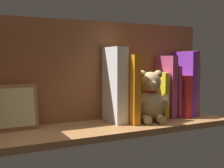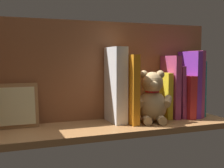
# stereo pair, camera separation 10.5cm
# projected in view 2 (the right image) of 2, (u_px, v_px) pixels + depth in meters

# --- Properties ---
(ground_plane) EXTENTS (0.93, 0.26, 0.02)m
(ground_plane) POSITION_uv_depth(u_px,v_px,m) (112.00, 127.00, 1.07)
(ground_plane) COLOR #9E6B3D
(shelf_back_panel) EXTENTS (0.93, 0.02, 0.38)m
(shelf_back_panel) POSITION_uv_depth(u_px,v_px,m) (102.00, 71.00, 1.15)
(shelf_back_panel) COLOR #935632
(shelf_back_panel) RESTS_ON ground_plane
(book_0) EXTENTS (0.02, 0.11, 0.23)m
(book_0) POSITION_uv_depth(u_px,v_px,m) (196.00, 88.00, 1.24)
(book_0) COLOR teal
(book_0) RESTS_ON ground_plane
(book_1) EXTENTS (0.02, 0.13, 0.27)m
(book_1) POSITION_uv_depth(u_px,v_px,m) (193.00, 84.00, 1.22)
(book_1) COLOR #B23F72
(book_1) RESTS_ON ground_plane
(book_2) EXTENTS (0.02, 0.14, 0.27)m
(book_2) POSITION_uv_depth(u_px,v_px,m) (189.00, 84.00, 1.21)
(book_2) COLOR purple
(book_2) RESTS_ON ground_plane
(book_3) EXTENTS (0.03, 0.14, 0.17)m
(book_3) POSITION_uv_depth(u_px,v_px,m) (183.00, 96.00, 1.20)
(book_3) COLOR red
(book_3) RESTS_ON ground_plane
(book_4) EXTENTS (0.02, 0.13, 0.21)m
(book_4) POSITION_uv_depth(u_px,v_px,m) (176.00, 92.00, 1.20)
(book_4) COLOR #B23F72
(book_4) RESTS_ON ground_plane
(book_5) EXTENTS (0.03, 0.12, 0.25)m
(book_5) POSITION_uv_depth(u_px,v_px,m) (170.00, 87.00, 1.19)
(book_5) COLOR #B23F72
(book_5) RESTS_ON ground_plane
(book_6) EXTENTS (0.02, 0.11, 0.18)m
(book_6) POSITION_uv_depth(u_px,v_px,m) (163.00, 95.00, 1.18)
(book_6) COLOR yellow
(book_6) RESTS_ON ground_plane
(teddy_bear) EXTENTS (0.15, 0.15, 0.19)m
(teddy_bear) POSITION_uv_depth(u_px,v_px,m) (152.00, 99.00, 1.10)
(teddy_bear) COLOR tan
(teddy_bear) RESTS_ON ground_plane
(book_7) EXTENTS (0.03, 0.16, 0.25)m
(book_7) POSITION_uv_depth(u_px,v_px,m) (127.00, 89.00, 1.10)
(book_7) COLOR orange
(book_7) RESTS_ON ground_plane
(dictionary_thick_white) EXTENTS (0.05, 0.13, 0.28)m
(dictionary_thick_white) POSITION_uv_depth(u_px,v_px,m) (116.00, 85.00, 1.09)
(dictionary_thick_white) COLOR white
(dictionary_thick_white) RESTS_ON ground_plane
(picture_frame_leaning) EXTENTS (0.15, 0.05, 0.15)m
(picture_frame_leaning) POSITION_uv_depth(u_px,v_px,m) (16.00, 106.00, 1.01)
(picture_frame_leaning) COLOR #9E6B3D
(picture_frame_leaning) RESTS_ON ground_plane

